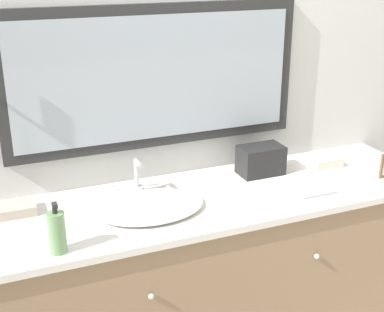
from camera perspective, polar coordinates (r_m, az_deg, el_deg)
wall_back at (r=2.51m, az=-1.16°, el=6.19°), size 8.00×0.18×2.55m
vanity_counter at (r=2.57m, az=1.81°, el=-13.52°), size 2.14×0.61×0.92m
sink_basin at (r=2.23m, az=-4.55°, el=-5.26°), size 0.45×0.38×0.16m
soap_bottle at (r=1.95m, az=-14.21°, el=-7.85°), size 0.06×0.06×0.20m
appliance_box at (r=2.57m, az=7.36°, el=-0.44°), size 0.21×0.13×0.14m
hand_towel_near_sink at (r=2.74m, az=13.78°, el=-0.48°), size 0.16×0.13×0.05m
hand_towel_far_corner at (r=2.30m, az=-18.19°, el=-5.39°), size 0.15×0.11×0.04m
metal_tray at (r=2.44m, az=12.90°, el=-3.68°), size 0.17×0.10×0.01m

